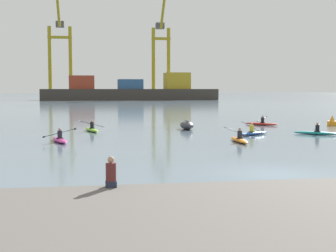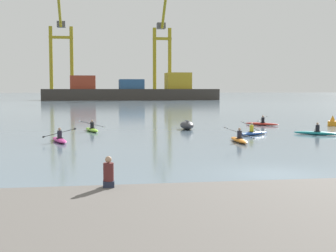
% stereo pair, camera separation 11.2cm
% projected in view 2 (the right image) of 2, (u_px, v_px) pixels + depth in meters
% --- Properties ---
extents(ground_plane, '(800.00, 800.00, 0.00)m').
position_uv_depth(ground_plane, '(275.00, 174.00, 19.05)').
color(ground_plane, slate).
extents(container_barge, '(54.38, 11.64, 8.59)m').
position_uv_depth(container_barge, '(132.00, 91.00, 147.07)').
color(container_barge, '#38332D').
rests_on(container_barge, ground).
extents(gantry_crane_west, '(8.09, 17.60, 38.12)m').
position_uv_depth(gantry_crane_west, '(61.00, 48.00, 157.44)').
color(gantry_crane_west, olive).
rests_on(gantry_crane_west, ground).
extents(gantry_crane_west_mid, '(6.43, 14.65, 34.87)m').
position_uv_depth(gantry_crane_west_mid, '(162.00, 50.00, 158.46)').
color(gantry_crane_west_mid, olive).
rests_on(gantry_crane_west_mid, ground).
extents(capsized_dinghy, '(1.16, 2.63, 0.76)m').
position_uv_depth(capsized_dinghy, '(187.00, 125.00, 40.19)').
color(capsized_dinghy, '#38383D').
rests_on(capsized_dinghy, ground).
extents(channel_buoy, '(0.90, 0.90, 1.00)m').
position_uv_depth(channel_buoy, '(333.00, 122.00, 44.00)').
color(channel_buoy, orange).
rests_on(channel_buoy, ground).
extents(kayak_magenta, '(2.17, 3.43, 0.95)m').
position_uv_depth(kayak_magenta, '(59.00, 139.00, 30.56)').
color(kayak_magenta, '#C13384').
rests_on(kayak_magenta, ground).
extents(kayak_teal, '(3.03, 2.59, 0.95)m').
position_uv_depth(kayak_teal, '(316.00, 133.00, 35.37)').
color(kayak_teal, teal).
rests_on(kayak_teal, ground).
extents(kayak_blue, '(3.23, 2.26, 1.03)m').
position_uv_depth(kayak_blue, '(252.00, 133.00, 35.05)').
color(kayak_blue, '#2856B2').
rests_on(kayak_blue, ground).
extents(kayak_orange, '(2.17, 3.42, 1.06)m').
position_uv_depth(kayak_orange, '(239.00, 139.00, 30.52)').
color(kayak_orange, orange).
rests_on(kayak_orange, ground).
extents(kayak_lime, '(2.16, 3.44, 0.97)m').
position_uv_depth(kayak_lime, '(92.00, 129.00, 38.21)').
color(kayak_lime, '#7ABC2D').
rests_on(kayak_lime, ground).
extents(kayak_red, '(2.87, 2.79, 0.95)m').
position_uv_depth(kayak_red, '(262.00, 123.00, 44.59)').
color(kayak_red, red).
rests_on(kayak_red, ground).
extents(seated_onlooker, '(0.32, 0.30, 0.90)m').
position_uv_depth(seated_onlooker, '(109.00, 173.00, 13.34)').
color(seated_onlooker, '#23283D').
rests_on(seated_onlooker, stone_quay).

